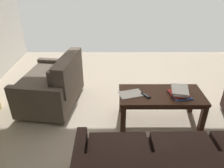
# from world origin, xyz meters

# --- Properties ---
(ground_plane) EXTENTS (5.69, 5.68, 0.01)m
(ground_plane) POSITION_xyz_m (0.00, 0.00, -0.00)
(ground_plane) COLOR tan
(loveseat_near) EXTENTS (0.95, 1.21, 0.84)m
(loveseat_near) POSITION_xyz_m (1.43, -0.38, 0.36)
(loveseat_near) COLOR black
(loveseat_near) RESTS_ON ground
(coffee_table) EXTENTS (1.17, 0.55, 0.47)m
(coffee_table) POSITION_xyz_m (-0.19, 0.08, 0.40)
(coffee_table) COLOR #3D2316
(coffee_table) RESTS_ON ground
(book_stack) EXTENTS (0.30, 0.34, 0.10)m
(book_stack) POSITION_xyz_m (-0.42, 0.11, 0.52)
(book_stack) COLOR #385693
(book_stack) RESTS_ON coffee_table
(tv_remote) EXTENTS (0.12, 0.16, 0.02)m
(tv_remote) POSITION_xyz_m (0.04, 0.14, 0.48)
(tv_remote) COLOR black
(tv_remote) RESTS_ON coffee_table
(loose_magazine) EXTENTS (0.36, 0.29, 0.01)m
(loose_magazine) POSITION_xyz_m (0.24, 0.09, 0.47)
(loose_magazine) COLOR silver
(loose_magazine) RESTS_ON coffee_table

